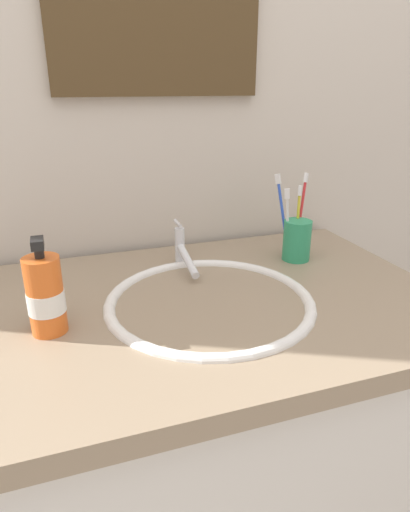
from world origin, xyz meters
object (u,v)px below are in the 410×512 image
toothbrush_blue (282,210)px  soap_dispenser (45,296)px  faucet (183,251)px  toothbrush_red (301,209)px  toothbrush_yellow (298,216)px  toothbrush_white (287,219)px  toothbrush_cup (297,240)px

toothbrush_blue → soap_dispenser: bearing=-160.1°
faucet → toothbrush_red: bearing=-1.7°
toothbrush_yellow → toothbrush_white: toothbrush_yellow is taller
toothbrush_yellow → toothbrush_blue: 0.04m
toothbrush_cup → toothbrush_yellow: toothbrush_yellow is taller
toothbrush_cup → toothbrush_blue: size_ratio=0.49×
soap_dispenser → toothbrush_white: bearing=17.1°
toothbrush_yellow → toothbrush_white: size_ratio=1.01×
toothbrush_cup → soap_dispenser: 0.62m
toothbrush_blue → toothbrush_red: same height
toothbrush_blue → toothbrush_white: size_ratio=1.17×
soap_dispenser → toothbrush_cup: bearing=15.8°
faucet → toothbrush_red: 0.32m
toothbrush_blue → toothbrush_red: size_ratio=1.00×
toothbrush_blue → toothbrush_cup: bearing=-55.6°
faucet → toothbrush_cup: faucet is taller
toothbrush_yellow → toothbrush_white: 0.04m
toothbrush_yellow → toothbrush_white: (-0.04, -0.01, -0.00)m
toothbrush_blue → toothbrush_yellow: bearing=-25.9°
faucet → toothbrush_white: (0.26, -0.03, 0.06)m
faucet → toothbrush_yellow: (0.29, -0.02, 0.06)m
toothbrush_cup → toothbrush_white: 0.06m
faucet → toothbrush_yellow: 0.30m
toothbrush_red → toothbrush_yellow: bearing=-144.1°
toothbrush_cup → faucet: bearing=171.9°
toothbrush_red → toothbrush_cup: bearing=-128.4°
toothbrush_blue → soap_dispenser: (-0.57, -0.20, -0.05)m
faucet → toothbrush_white: size_ratio=0.98×
toothbrush_red → faucet: bearing=178.3°
toothbrush_yellow → toothbrush_white: bearing=-160.1°
faucet → toothbrush_red: toothbrush_red is taller
toothbrush_cup → toothbrush_red: toothbrush_red is taller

